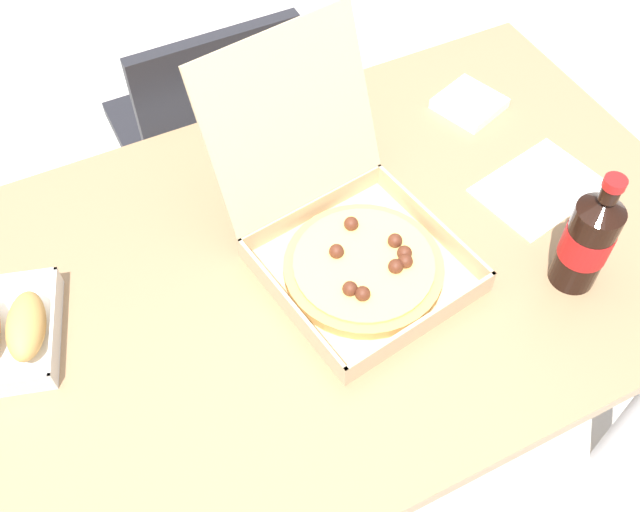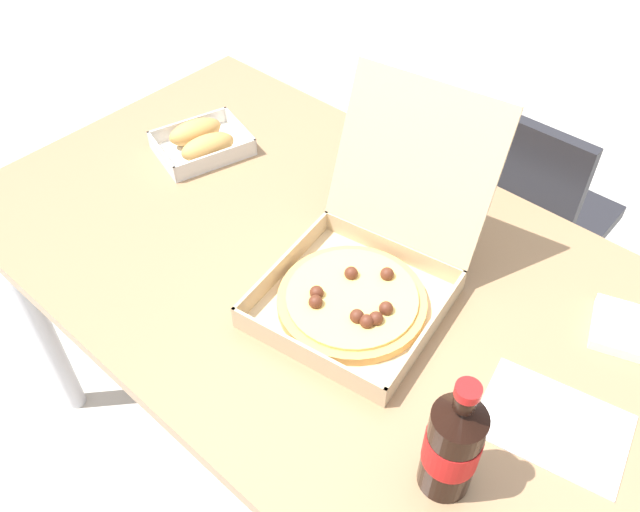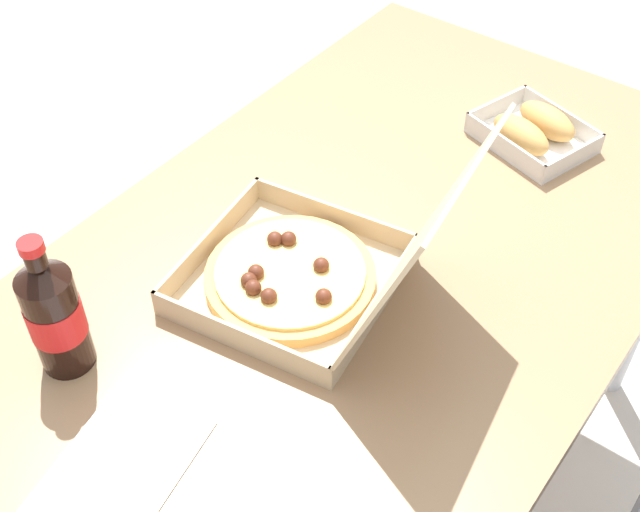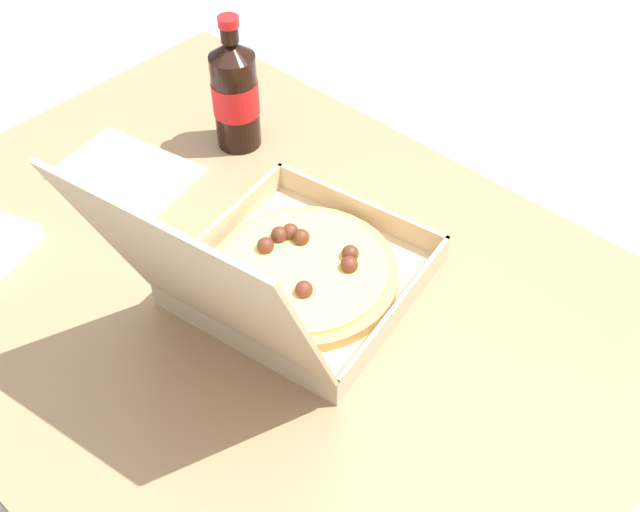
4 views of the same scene
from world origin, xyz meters
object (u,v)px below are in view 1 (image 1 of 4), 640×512
object	(u,v)px
cola_bottle	(588,240)
paper_menu	(539,188)
chair	(211,134)
napkin_pile	(469,103)
bread_side_box	(4,331)
pizza_box_open	(352,242)

from	to	relation	value
cola_bottle	paper_menu	size ratio (longest dim) A/B	1.07
chair	napkin_pile	world-z (taller)	chair
bread_side_box	cola_bottle	world-z (taller)	cola_bottle
chair	bread_side_box	bearing A→B (deg)	-132.00
napkin_pile	cola_bottle	bearing A→B (deg)	-101.08
pizza_box_open	cola_bottle	bearing A→B (deg)	-32.08
chair	pizza_box_open	distance (m)	0.72
pizza_box_open	bread_side_box	bearing A→B (deg)	169.90
chair	napkin_pile	bearing A→B (deg)	-47.14
paper_menu	napkin_pile	size ratio (longest dim) A/B	1.91
cola_bottle	paper_menu	bearing A→B (deg)	67.78
paper_menu	napkin_pile	world-z (taller)	napkin_pile
pizza_box_open	paper_menu	xyz separation A→B (m)	(0.37, -0.01, -0.04)
napkin_pile	chair	bearing A→B (deg)	132.86
pizza_box_open	bread_side_box	xyz separation A→B (m)	(-0.53, 0.09, -0.02)
bread_side_box	paper_menu	size ratio (longest dim) A/B	1.07
pizza_box_open	bread_side_box	world-z (taller)	pizza_box_open
cola_bottle	chair	bearing A→B (deg)	110.72
bread_side_box	napkin_pile	bearing A→B (deg)	8.27
napkin_pile	bread_side_box	bearing A→B (deg)	-171.73
bread_side_box	cola_bottle	size ratio (longest dim) A/B	1.00
chair	cola_bottle	size ratio (longest dim) A/B	3.71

